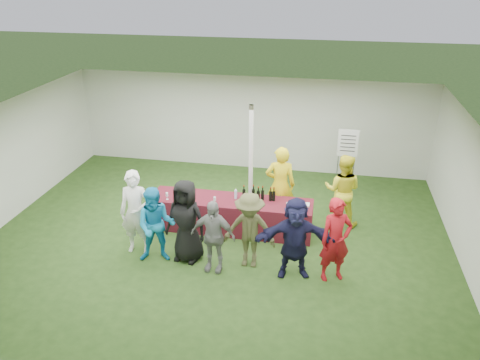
% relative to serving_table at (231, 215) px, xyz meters
% --- Properties ---
extents(ground, '(60.00, 60.00, 0.00)m').
position_rel_serving_table_xyz_m(ground, '(-0.20, -0.40, -0.38)').
color(ground, '#284719').
rests_on(ground, ground).
extents(tent, '(10.00, 10.00, 10.00)m').
position_rel_serving_table_xyz_m(tent, '(0.30, 0.80, 0.98)').
color(tent, white).
rests_on(tent, ground).
extents(serving_table, '(3.60, 0.80, 0.75)m').
position_rel_serving_table_xyz_m(serving_table, '(0.00, 0.00, 0.00)').
color(serving_table, '#5A141C').
rests_on(serving_table, ground).
extents(wine_bottles, '(0.73, 0.13, 0.32)m').
position_rel_serving_table_xyz_m(wine_bottles, '(0.63, 0.13, 0.50)').
color(wine_bottles, black).
rests_on(wine_bottles, serving_table).
extents(wine_glasses, '(2.72, 0.09, 0.16)m').
position_rel_serving_table_xyz_m(wine_glasses, '(-0.51, -0.25, 0.49)').
color(wine_glasses, silver).
rests_on(wine_glasses, serving_table).
extents(water_bottle, '(0.07, 0.07, 0.23)m').
position_rel_serving_table_xyz_m(water_bottle, '(0.09, 0.08, 0.48)').
color(water_bottle, silver).
rests_on(water_bottle, serving_table).
extents(bar_towel, '(0.25, 0.18, 0.03)m').
position_rel_serving_table_xyz_m(bar_towel, '(1.59, 0.05, 0.39)').
color(bar_towel, white).
rests_on(bar_towel, serving_table).
extents(dump_bucket, '(0.23, 0.23, 0.18)m').
position_rel_serving_table_xyz_m(dump_bucket, '(1.53, -0.22, 0.46)').
color(dump_bucket, slate).
rests_on(dump_bucket, serving_table).
extents(wine_list_sign, '(0.50, 0.03, 1.80)m').
position_rel_serving_table_xyz_m(wine_list_sign, '(2.50, 2.21, 0.94)').
color(wine_list_sign, slate).
rests_on(wine_list_sign, ground).
extents(staff_pourer, '(0.72, 0.51, 1.86)m').
position_rel_serving_table_xyz_m(staff_pourer, '(1.02, 0.57, 0.56)').
color(staff_pourer, yellow).
rests_on(staff_pourer, ground).
extents(staff_back, '(0.93, 0.78, 1.70)m').
position_rel_serving_table_xyz_m(staff_back, '(2.41, 0.75, 0.48)').
color(staff_back, yellow).
rests_on(staff_back, ground).
extents(customer_0, '(0.70, 0.49, 1.81)m').
position_rel_serving_table_xyz_m(customer_0, '(-1.72, -1.21, 0.53)').
color(customer_0, white).
rests_on(customer_0, ground).
extents(customer_1, '(0.89, 0.76, 1.60)m').
position_rel_serving_table_xyz_m(customer_1, '(-1.21, -1.45, 0.42)').
color(customer_1, '#1486BD').
rests_on(customer_1, ground).
extents(customer_2, '(0.94, 0.70, 1.74)m').
position_rel_serving_table_xyz_m(customer_2, '(-0.64, -1.29, 0.49)').
color(customer_2, black).
rests_on(customer_2, ground).
extents(customer_3, '(0.91, 0.42, 1.51)m').
position_rel_serving_table_xyz_m(customer_3, '(-0.03, -1.55, 0.38)').
color(customer_3, gray).
rests_on(customer_3, ground).
extents(customer_4, '(1.03, 0.60, 1.58)m').
position_rel_serving_table_xyz_m(customer_4, '(0.64, -1.28, 0.42)').
color(customer_4, '#4A4B2A').
rests_on(customer_4, ground).
extents(customer_5, '(1.59, 0.76, 1.64)m').
position_rel_serving_table_xyz_m(customer_5, '(1.53, -1.43, 0.45)').
color(customer_5, '#171838').
rests_on(customer_5, ground).
extents(customer_6, '(0.73, 0.62, 1.68)m').
position_rel_serving_table_xyz_m(customer_6, '(2.27, -1.40, 0.47)').
color(customer_6, '#A41119').
rests_on(customer_6, ground).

